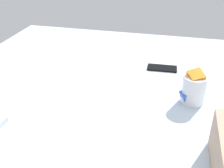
# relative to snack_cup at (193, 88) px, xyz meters

# --- Properties ---
(bed_mattress) EXTENTS (1.80, 1.40, 0.18)m
(bed_mattress) POSITION_rel_snack_cup_xyz_m (0.19, -0.07, -0.15)
(bed_mattress) COLOR silver
(bed_mattress) RESTS_ON ground
(snack_cup) EXTENTS (0.10, 0.09, 0.14)m
(snack_cup) POSITION_rel_snack_cup_xyz_m (0.00, 0.00, 0.00)
(snack_cup) COLOR silver
(snack_cup) RESTS_ON bed_mattress
(cell_phone) EXTENTS (0.14, 0.07, 0.01)m
(cell_phone) POSITION_rel_snack_cup_xyz_m (0.14, -0.27, -0.06)
(cell_phone) COLOR black
(cell_phone) RESTS_ON bed_mattress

